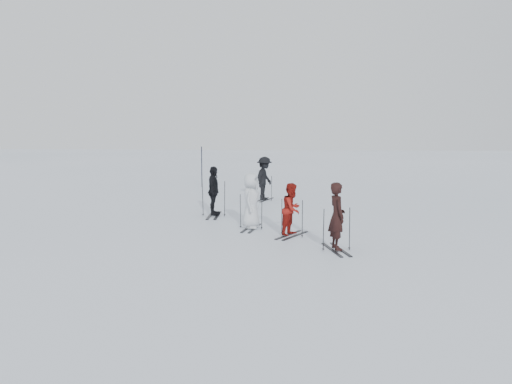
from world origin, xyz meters
TOP-DOWN VIEW (x-y plane):
  - ground at (0.00, 0.00)m, footprint 120.00×120.00m
  - skier_near_dark at (2.56, -3.51)m, footprint 0.59×0.76m
  - skier_red at (1.33, -1.75)m, footprint 0.91×0.98m
  - skier_grey at (-0.02, -0.74)m, footprint 0.71×0.97m
  - skier_uphill_left at (-1.65, 1.56)m, footprint 0.49×1.10m
  - skier_uphill_far at (-0.01, 5.93)m, footprint 1.11×1.45m
  - skis_near_dark at (2.56, -3.51)m, footprint 1.82×1.26m
  - skis_red at (1.33, -1.75)m, footprint 1.82×1.51m
  - skis_grey at (-0.02, -0.74)m, footprint 1.74×1.10m
  - skis_uphill_left at (-1.65, 1.56)m, footprint 1.91×1.06m
  - skis_uphill_far at (-0.01, 5.93)m, footprint 1.80×1.32m
  - piste_marker at (-3.86, 10.78)m, footprint 0.05×0.05m

SIDE VIEW (x-z plane):
  - ground at x=0.00m, z-range 0.00..0.00m
  - skis_uphill_far at x=-0.01m, z-range 0.00..1.17m
  - skis_red at x=1.33m, z-range 0.00..1.17m
  - skis_grey at x=-0.02m, z-range 0.00..1.19m
  - skis_near_dark at x=2.56m, z-range 0.00..1.20m
  - skis_uphill_left at x=-1.65m, z-range 0.00..1.36m
  - skier_red at x=1.33m, z-range 0.00..1.61m
  - skier_grey at x=-0.02m, z-range 0.00..1.82m
  - skier_near_dark at x=2.56m, z-range 0.00..1.83m
  - skier_uphill_left at x=-1.65m, z-range 0.00..1.85m
  - skier_uphill_far at x=-0.01m, z-range 0.00..1.98m
  - piste_marker at x=-3.86m, z-range 0.00..2.29m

